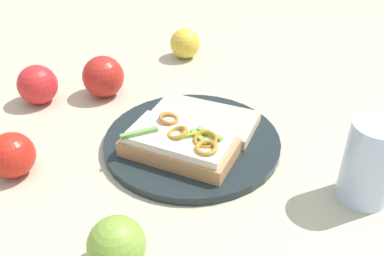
# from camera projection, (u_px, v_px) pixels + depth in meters

# --- Properties ---
(ground_plane) EXTENTS (2.00, 2.00, 0.00)m
(ground_plane) POSITION_uv_depth(u_px,v_px,m) (192.00, 145.00, 0.72)
(ground_plane) COLOR #BFB698
(ground_plane) RESTS_ON ground
(plate) EXTENTS (0.29, 0.29, 0.01)m
(plate) POSITION_uv_depth(u_px,v_px,m) (192.00, 141.00, 0.72)
(plate) COLOR #1E282B
(plate) RESTS_ON ground_plane
(sandwich) EXTENTS (0.16, 0.20, 0.05)m
(sandwich) POSITION_uv_depth(u_px,v_px,m) (180.00, 144.00, 0.67)
(sandwich) COLOR tan
(sandwich) RESTS_ON plate
(bread_slice_side) EXTENTS (0.16, 0.20, 0.02)m
(bread_slice_side) POSITION_uv_depth(u_px,v_px,m) (203.00, 119.00, 0.75)
(bread_slice_side) COLOR beige
(bread_slice_side) RESTS_ON plate
(apple_0) EXTENTS (0.09, 0.09, 0.08)m
(apple_0) POSITION_uv_depth(u_px,v_px,m) (103.00, 77.00, 0.84)
(apple_0) COLOR red
(apple_0) RESTS_ON ground_plane
(apple_1) EXTENTS (0.08, 0.08, 0.07)m
(apple_1) POSITION_uv_depth(u_px,v_px,m) (184.00, 43.00, 0.99)
(apple_1) COLOR gold
(apple_1) RESTS_ON ground_plane
(apple_2) EXTENTS (0.07, 0.07, 0.07)m
(apple_2) POSITION_uv_depth(u_px,v_px,m) (12.00, 155.00, 0.64)
(apple_2) COLOR red
(apple_2) RESTS_ON ground_plane
(apple_3) EXTENTS (0.08, 0.08, 0.08)m
(apple_3) POSITION_uv_depth(u_px,v_px,m) (38.00, 85.00, 0.82)
(apple_3) COLOR red
(apple_3) RESTS_ON ground_plane
(apple_4) EXTENTS (0.08, 0.08, 0.07)m
(apple_4) POSITION_uv_depth(u_px,v_px,m) (117.00, 245.00, 0.50)
(apple_4) COLOR #7FA539
(apple_4) RESTS_ON ground_plane
(drinking_glass) EXTENTS (0.07, 0.07, 0.12)m
(drinking_glass) POSITION_uv_depth(u_px,v_px,m) (370.00, 163.00, 0.59)
(drinking_glass) COLOR silver
(drinking_glass) RESTS_ON ground_plane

